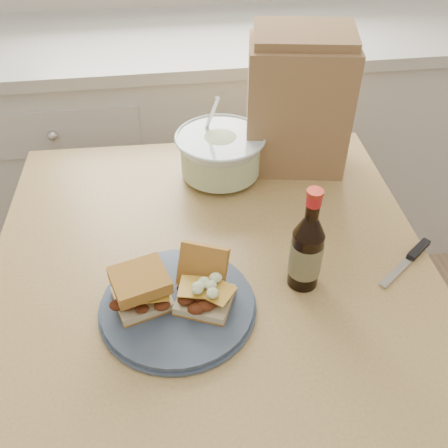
{
  "coord_description": "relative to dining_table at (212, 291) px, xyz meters",
  "views": [
    {
      "loc": [
        -0.15,
        -0.07,
        1.58
      ],
      "look_at": [
        -0.04,
        0.73,
        0.88
      ],
      "focal_mm": 40.0,
      "sensor_mm": 36.0,
      "label": 1
    }
  ],
  "objects": [
    {
      "name": "dining_table",
      "position": [
        0.0,
        0.0,
        0.0
      ],
      "size": [
        0.99,
        0.99,
        0.8
      ],
      "rotation": [
        0.0,
        0.0,
        -0.03
      ],
      "color": "tan",
      "rests_on": "ground"
    },
    {
      "name": "knife",
      "position": [
        0.44,
        -0.07,
        0.12
      ],
      "size": [
        0.16,
        0.13,
        0.01
      ],
      "rotation": [
        0.0,
        0.0,
        0.65
      ],
      "color": "silver",
      "rests_on": "dining_table"
    },
    {
      "name": "sandwich_right",
      "position": [
        -0.03,
        -0.13,
        0.17
      ],
      "size": [
        0.13,
        0.17,
        0.09
      ],
      "rotation": [
        0.0,
        0.0,
        -0.41
      ],
      "color": "beige",
      "rests_on": "plate"
    },
    {
      "name": "sandwich_left",
      "position": [
        -0.15,
        -0.13,
        0.18
      ],
      "size": [
        0.13,
        0.12,
        0.08
      ],
      "rotation": [
        0.0,
        0.0,
        0.29
      ],
      "color": "beige",
      "rests_on": "plate"
    },
    {
      "name": "coleslaw_bowl",
      "position": [
        0.06,
        0.3,
        0.18
      ],
      "size": [
        0.23,
        0.23,
        0.23
      ],
      "color": "silver",
      "rests_on": "dining_table"
    },
    {
      "name": "beer_bottle",
      "position": [
        0.18,
        -0.1,
        0.21
      ],
      "size": [
        0.07,
        0.07,
        0.24
      ],
      "rotation": [
        0.0,
        0.0,
        0.14
      ],
      "color": "black",
      "rests_on": "dining_table"
    },
    {
      "name": "plate",
      "position": [
        -0.08,
        -0.14,
        0.13
      ],
      "size": [
        0.3,
        0.3,
        0.02
      ],
      "primitive_type": "cylinder",
      "color": "#3C4A61",
      "rests_on": "dining_table"
    },
    {
      "name": "paper_bag",
      "position": [
        0.27,
        0.34,
        0.29
      ],
      "size": [
        0.28,
        0.21,
        0.34
      ],
      "primitive_type": "cube",
      "rotation": [
        0.0,
        0.0,
        -0.18
      ],
      "color": "#9A764A",
      "rests_on": "dining_table"
    },
    {
      "name": "cabinet_run",
      "position": [
        0.07,
        0.98,
        -0.21
      ],
      "size": [
        2.5,
        0.64,
        0.94
      ],
      "color": "silver",
      "rests_on": "ground"
    }
  ]
}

